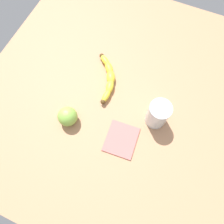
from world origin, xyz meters
The scene contains 5 objects.
wooden_tabletop centered at (0.00, 0.00, 1.50)cm, with size 120.00×120.00×3.00cm, color #AC7A55.
banana centered at (3.74, 8.56, 4.83)cm, with size 22.67×12.87×3.67cm.
smoothie_glass centered at (-5.72, -16.12, 8.69)cm, with size 8.25×8.25×12.16cm.
green_apple_fruit centered at (-19.57, 15.59, 6.87)cm, with size 7.73×7.73×7.73cm, color #84B747.
folded_napkin centered at (-18.81, -6.84, 3.30)cm, with size 13.14×11.69×0.60cm, color #BC6660.
Camera 1 is at (-38.22, -11.31, 83.25)cm, focal length 33.59 mm.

